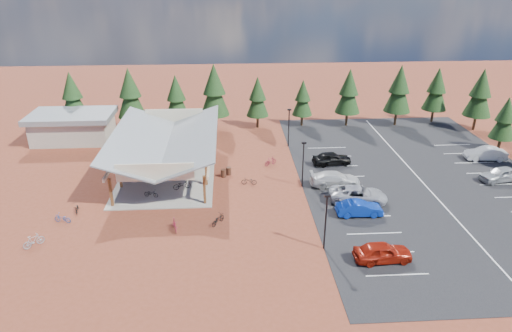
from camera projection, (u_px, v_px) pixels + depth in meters
name	position (u px, v px, depth m)	size (l,w,h in m)	color
ground	(258.00, 196.00, 47.66)	(140.00, 140.00, 0.00)	maroon
asphalt_lot	(419.00, 179.00, 51.43)	(27.00, 44.00, 0.04)	black
concrete_pad	(169.00, 170.00, 53.47)	(10.60, 18.60, 0.10)	gray
bike_pavilion	(166.00, 140.00, 51.94)	(11.65, 19.40, 4.97)	brown
outbuilding	(73.00, 126.00, 61.92)	(11.00, 7.00, 3.90)	#ADA593
lamp_post_0	(326.00, 218.00, 37.61)	(0.50, 0.25, 5.14)	black
lamp_post_1	(303.00, 161.00, 48.56)	(0.50, 0.25, 5.14)	black
lamp_post_2	(289.00, 125.00, 59.52)	(0.50, 0.25, 5.14)	black
trash_bin_0	(224.00, 173.00, 51.75)	(0.60, 0.60, 0.90)	#3D2216
trash_bin_1	(229.00, 171.00, 52.33)	(0.60, 0.60, 0.90)	#3D2216
pine_0	(72.00, 95.00, 64.55)	(3.68, 3.68, 8.58)	#382314
pine_1	(130.00, 93.00, 63.93)	(3.96, 3.96, 9.23)	#382314
pine_2	(176.00, 97.00, 64.57)	(3.49, 3.49, 8.14)	#382314
pine_3	(214.00, 90.00, 64.36)	(4.15, 4.15, 9.66)	#382314
pine_4	(258.00, 97.00, 65.93)	(3.25, 3.25, 7.58)	#382314
pine_5	(303.00, 98.00, 66.88)	(2.99, 2.99, 6.96)	#382314
pine_6	(349.00, 91.00, 66.47)	(3.67, 3.67, 8.55)	#382314
pine_7	(399.00, 89.00, 66.46)	(3.90, 3.90, 9.08)	#382314
pine_8	(437.00, 89.00, 68.02)	(3.61, 3.61, 8.40)	#382314
pine_12	(505.00, 118.00, 57.56)	(3.08, 3.08, 7.17)	#382314
pine_13	(480.00, 93.00, 64.57)	(3.87, 3.87, 9.01)	#382314
bike_0	(151.00, 193.00, 47.06)	(0.53, 1.52, 0.80)	black
bike_1	(139.00, 178.00, 50.10)	(0.49, 1.74, 1.05)	gray
bike_2	(164.00, 155.00, 56.36)	(0.58, 1.66, 0.87)	#112797
bike_3	(154.00, 152.00, 57.16)	(0.49, 1.74, 1.04)	maroon
bike_4	(182.00, 185.00, 48.70)	(0.66, 1.90, 1.00)	black
bike_5	(174.00, 178.00, 50.36)	(0.43, 1.54, 0.92)	#9D9EA5
bike_6	(187.00, 161.00, 54.83)	(0.53, 1.53, 0.80)	#192F99
bike_7	(182.00, 142.00, 60.40)	(0.44, 1.54, 0.93)	maroon
bike_8	(77.00, 209.00, 44.34)	(0.53, 1.52, 0.80)	black
bike_9	(34.00, 241.00, 38.87)	(0.53, 1.86, 1.12)	#92939A
bike_10	(62.00, 218.00, 42.55)	(0.58, 1.66, 0.87)	#144197
bike_11	(175.00, 225.00, 41.29)	(0.52, 1.85, 1.11)	maroon
bike_12	(218.00, 219.00, 42.29)	(0.64, 1.83, 0.96)	black
bike_15	(271.00, 161.00, 54.77)	(0.49, 1.72, 1.03)	maroon
bike_16	(249.00, 181.00, 49.92)	(0.58, 1.67, 0.88)	black
car_0	(383.00, 252.00, 36.86)	(1.89, 4.71, 1.60)	#991B0B
car_1	(359.00, 208.00, 43.62)	(1.54, 4.42, 1.46)	#0B2D9F
car_2	(358.00, 195.00, 46.05)	(2.70, 5.86, 1.63)	#9A9BA2
car_3	(335.00, 179.00, 49.46)	(2.21, 5.44, 1.58)	silver
car_4	(332.00, 158.00, 54.75)	(1.87, 4.64, 1.58)	black
car_8	(501.00, 174.00, 50.56)	(1.90, 4.71, 1.61)	#9D9FA4
car_9	(486.00, 154.00, 56.07)	(1.71, 4.89, 1.61)	silver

